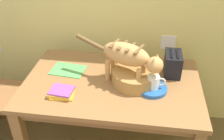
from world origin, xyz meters
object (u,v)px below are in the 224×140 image
saucer_bowl (152,89)px  book_stack (62,92)px  dining_table (112,91)px  toaster (173,64)px  cat (129,57)px  magazine (68,70)px  coffee_mug (154,82)px  wicker_basket (135,77)px

saucer_bowl → book_stack: (-0.61, -0.14, 0.01)m
dining_table → toaster: 0.50m
cat → saucer_bowl: bearing=90.0°
dining_table → magazine: bearing=164.2°
cat → magazine: 0.53m
saucer_bowl → dining_table: bearing=166.9°
magazine → toaster: toaster is taller
coffee_mug → magazine: size_ratio=0.50×
coffee_mug → wicker_basket: coffee_mug is taller
cat → wicker_basket: (0.05, 0.01, -0.17)m
cat → coffee_mug: bearing=90.4°
saucer_bowl → book_stack: size_ratio=1.20×
cat → saucer_bowl: (0.18, -0.07, -0.21)m
saucer_bowl → wicker_basket: 0.15m
saucer_bowl → toaster: 0.29m
magazine → dining_table: bearing=-10.1°
coffee_mug → book_stack: 0.63m
coffee_mug → toaster: 0.28m
magazine → book_stack: size_ratio=1.50×
dining_table → saucer_bowl: saucer_bowl is taller
dining_table → wicker_basket: bearing=3.4°
book_stack → wicker_basket: wicker_basket is taller
wicker_basket → toaster: size_ratio=1.66×
magazine → book_stack: book_stack is taller
cat → coffee_mug: size_ratio=4.97×
cat → toaster: size_ratio=3.21×
saucer_bowl → toaster: size_ratio=1.03×
dining_table → magazine: 0.39m
wicker_basket → dining_table: bearing=-176.6°
book_stack → toaster: toaster is taller
dining_table → coffee_mug: coffee_mug is taller
coffee_mug → dining_table: bearing=167.0°
book_stack → cat: bearing=25.6°
dining_table → wicker_basket: size_ratio=3.88×
cat → wicker_basket: bearing=121.6°
coffee_mug → magazine: 0.68m
book_stack → wicker_basket: bearing=24.1°
magazine → saucer_bowl: bearing=-8.9°
toaster → cat: bearing=-151.7°
saucer_bowl → wicker_basket: bearing=148.3°
saucer_bowl → magazine: size_ratio=0.80×
dining_table → cat: cat is taller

